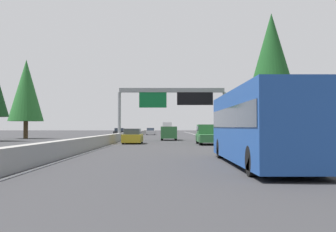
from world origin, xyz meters
TOP-DOWN VIEW (x-y plane):
  - ground_plane at (60.00, 0.00)m, footprint 320.00×320.00m
  - median_barrier at (80.00, 0.30)m, footprint 180.00×0.56m
  - shoulder_stripe_right at (70.00, -11.52)m, footprint 160.00×0.16m
  - shoulder_stripe_median at (70.00, -0.25)m, footprint 160.00×0.16m
  - sign_gantry_overhead at (46.31, -6.04)m, footprint 0.50×12.68m
  - bus_far_center at (14.98, -9.13)m, footprint 11.50×2.55m
  - pickup_mid_left at (36.68, -9.14)m, footprint 5.60×2.00m
  - minivan_mid_center at (49.63, -5.52)m, footprint 5.00×1.95m
  - sedan_distant_a at (121.20, -5.63)m, footprint 4.40×1.80m
  - sedan_far_right at (86.70, -1.82)m, footprint 4.40×1.80m
  - sedan_mid_right at (38.22, -1.93)m, footprint 4.40×1.80m
  - box_truck_far_left at (112.69, -5.40)m, footprint 8.50×2.40m
  - oncoming_near at (71.22, 3.04)m, footprint 4.40×1.80m
  - conifer_right_near at (44.35, -17.12)m, footprint 6.40×6.40m
  - conifer_right_mid at (51.19, -17.71)m, footprint 5.40×5.40m
  - conifer_left_mid at (56.92, 14.82)m, footprint 4.97×4.97m

SIDE VIEW (x-z plane):
  - ground_plane at x=60.00m, z-range 0.00..0.00m
  - shoulder_stripe_right at x=70.00m, z-range 0.00..0.01m
  - shoulder_stripe_median at x=70.00m, z-range 0.00..0.01m
  - median_barrier at x=80.00m, z-range 0.00..0.90m
  - sedan_distant_a at x=121.20m, z-range -0.05..1.42m
  - sedan_far_right at x=86.70m, z-range -0.05..1.42m
  - sedan_mid_right at x=38.22m, z-range -0.05..1.42m
  - oncoming_near at x=71.22m, z-range -0.05..1.42m
  - pickup_mid_left at x=36.68m, z-range -0.02..1.84m
  - minivan_mid_center at x=49.63m, z-range 0.11..1.80m
  - box_truck_far_left at x=112.69m, z-range 0.14..3.09m
  - bus_far_center at x=14.98m, z-range 0.17..3.27m
  - sign_gantry_overhead at x=46.31m, z-range 1.84..8.04m
  - conifer_left_mid at x=56.92m, z-range 1.22..12.50m
  - conifer_right_mid at x=51.19m, z-range 1.33..13.61m
  - conifer_right_near at x=44.35m, z-range 1.58..16.13m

